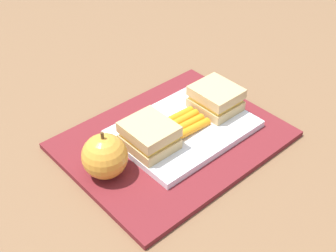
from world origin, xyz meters
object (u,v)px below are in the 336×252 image
Objects in this scene: apple at (105,156)px; carrot_sticks_bundle at (184,123)px; food_tray at (184,129)px; sandwich_half_right at (149,136)px; sandwich_half_left at (216,98)px.

carrot_sticks_bundle is at bearing 177.93° from apple.
food_tray is 0.08m from sandwich_half_right.
sandwich_half_left is at bearing 178.57° from apple.
sandwich_half_left is 0.16m from sandwich_half_right.
food_tray is at bearing 151.47° from carrot_sticks_bundle.
carrot_sticks_bundle is 0.16m from apple.
apple is (0.16, -0.01, 0.03)m from food_tray.
sandwich_half_left is 0.24m from apple.
sandwich_half_left is 1.04× the size of carrot_sticks_bundle.
sandwich_half_right is at bearing 0.00° from food_tray.
sandwich_half_right reaches higher than food_tray.
apple is (0.16, -0.01, 0.02)m from carrot_sticks_bundle.
sandwich_half_right is 0.97× the size of apple.
apple is (0.24, -0.01, 0.00)m from sandwich_half_left.
apple reaches higher than food_tray.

